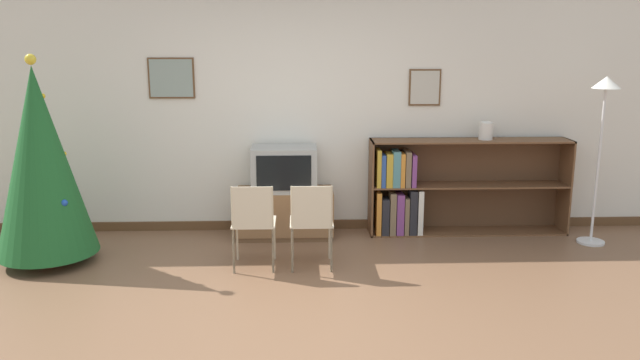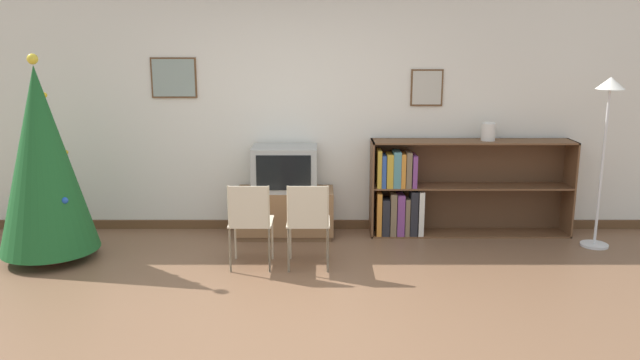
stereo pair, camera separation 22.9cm
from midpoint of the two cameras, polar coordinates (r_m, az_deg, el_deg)
The scene contains 10 objects.
ground_plane at distance 4.99m, azimuth -1.76°, elevation -12.21°, with size 24.00×24.00×0.00m, color brown.
wall_back at distance 6.88m, azimuth -1.19°, elevation 6.48°, with size 9.10×0.11×2.70m.
christmas_tree at distance 6.41m, azimuth -22.88°, elevation 1.66°, with size 0.92×0.92×1.98m.
tv_console at distance 6.79m, azimuth -2.01°, elevation -3.00°, with size 1.04×0.48×0.52m.
television at distance 6.67m, azimuth -2.04°, elevation 1.07°, with size 0.69×0.47×0.47m.
folding_chair_left at distance 5.78m, azimuth -5.06°, elevation -3.68°, with size 0.40×0.40×0.82m.
folding_chair_right at distance 5.76m, azimuth 0.26°, elevation -3.70°, with size 0.40×0.40×0.82m.
bookshelf at distance 6.93m, azimuth 11.63°, elevation -0.93°, with size 2.17×0.36×1.04m.
vase at distance 6.94m, azimuth 16.27°, elevation 4.29°, with size 0.15×0.15×0.20m.
standing_lamp at distance 6.89m, azimuth 25.86°, elevation 5.11°, with size 0.28×0.28×1.74m.
Camera 2 is at (0.28, -4.52, 2.11)m, focal length 35.00 mm.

